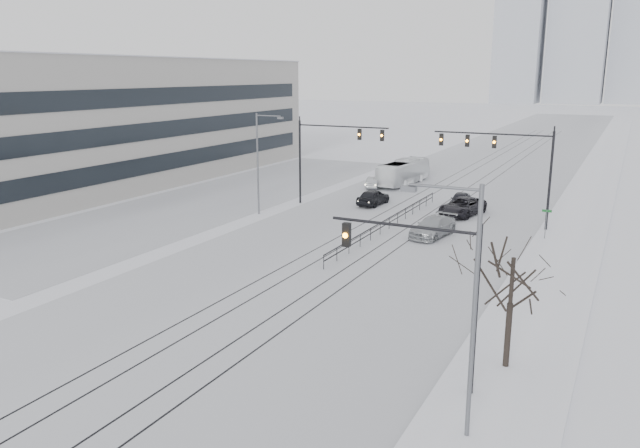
# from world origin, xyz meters

# --- Properties ---
(ground) EXTENTS (500.00, 500.00, 0.00)m
(ground) POSITION_xyz_m (0.00, 0.00, 0.00)
(ground) COLOR silver
(ground) RESTS_ON ground
(road) EXTENTS (22.00, 260.00, 0.02)m
(road) POSITION_xyz_m (0.00, 60.00, 0.01)
(road) COLOR silver
(road) RESTS_ON ground
(sidewalk_east) EXTENTS (5.00, 260.00, 0.16)m
(sidewalk_east) POSITION_xyz_m (13.50, 60.00, 0.08)
(sidewalk_east) COLOR white
(sidewalk_east) RESTS_ON ground
(curb) EXTENTS (0.10, 260.00, 0.12)m
(curb) POSITION_xyz_m (11.05, 60.00, 0.06)
(curb) COLOR gray
(curb) RESTS_ON ground
(parking_strip) EXTENTS (14.00, 60.00, 0.03)m
(parking_strip) POSITION_xyz_m (-20.00, 35.00, 0.01)
(parking_strip) COLOR silver
(parking_strip) RESTS_ON ground
(tram_rails) EXTENTS (5.30, 180.00, 0.01)m
(tram_rails) POSITION_xyz_m (-0.00, 40.00, 0.02)
(tram_rails) COLOR black
(tram_rails) RESTS_ON ground
(office_building) EXTENTS (20.20, 62.20, 14.11)m
(office_building) POSITION_xyz_m (-37.97, 35.00, 7.06)
(office_building) COLOR beige
(office_building) RESTS_ON ground
(skyline) EXTENTS (96.00, 48.00, 72.00)m
(skyline) POSITION_xyz_m (5.02, 273.63, 30.65)
(skyline) COLOR #A0A5AF
(skyline) RESTS_ON ground
(traffic_mast_near) EXTENTS (6.10, 0.37, 7.00)m
(traffic_mast_near) POSITION_xyz_m (10.79, 6.00, 4.56)
(traffic_mast_near) COLOR black
(traffic_mast_near) RESTS_ON ground
(traffic_mast_ne) EXTENTS (9.60, 0.37, 8.00)m
(traffic_mast_ne) POSITION_xyz_m (8.15, 34.99, 5.76)
(traffic_mast_ne) COLOR black
(traffic_mast_ne) RESTS_ON ground
(traffic_mast_nw) EXTENTS (9.10, 0.37, 8.00)m
(traffic_mast_nw) POSITION_xyz_m (-8.52, 36.00, 5.57)
(traffic_mast_nw) COLOR black
(traffic_mast_nw) RESTS_ON ground
(street_light_east) EXTENTS (2.73, 0.25, 9.00)m
(street_light_east) POSITION_xyz_m (12.70, 3.00, 5.21)
(street_light_east) COLOR #595B60
(street_light_east) RESTS_ON ground
(street_light_west) EXTENTS (2.73, 0.25, 9.00)m
(street_light_west) POSITION_xyz_m (-12.20, 30.00, 5.21)
(street_light_west) COLOR #595B60
(street_light_west) RESTS_ON ground
(bare_tree) EXTENTS (4.40, 4.40, 6.10)m
(bare_tree) POSITION_xyz_m (13.20, 9.00, 4.49)
(bare_tree) COLOR black
(bare_tree) RESTS_ON ground
(median_fence) EXTENTS (0.06, 24.00, 1.00)m
(median_fence) POSITION_xyz_m (0.00, 30.00, 0.53)
(median_fence) COLOR black
(median_fence) RESTS_ON ground
(street_sign) EXTENTS (0.70, 0.06, 2.40)m
(street_sign) POSITION_xyz_m (11.80, 32.00, 1.61)
(street_sign) COLOR #595B60
(street_sign) RESTS_ON ground
(sedan_sb_inner) EXTENTS (2.07, 4.62, 1.54)m
(sedan_sb_inner) POSITION_xyz_m (-4.75, 38.27, 0.77)
(sedan_sb_inner) COLOR black
(sedan_sb_inner) RESTS_ON ground
(sedan_sb_outer) EXTENTS (1.92, 3.97, 1.25)m
(sedan_sb_outer) POSITION_xyz_m (-8.05, 46.86, 0.63)
(sedan_sb_outer) COLOR #9FA3A6
(sedan_sb_outer) RESTS_ON ground
(sedan_nb_front) EXTENTS (3.60, 6.03, 1.57)m
(sedan_nb_front) POSITION_xyz_m (4.02, 37.73, 0.78)
(sedan_nb_front) COLOR black
(sedan_nb_front) RESTS_ON ground
(sedan_nb_right) EXTENTS (2.90, 5.48, 1.51)m
(sedan_nb_right) POSITION_xyz_m (3.86, 29.31, 0.76)
(sedan_nb_right) COLOR #A0A3A7
(sedan_nb_right) RESTS_ON ground
(sedan_nb_far) EXTENTS (1.83, 4.02, 1.34)m
(sedan_nb_far) POSITION_xyz_m (2.91, 41.30, 0.67)
(sedan_nb_far) COLOR black
(sedan_nb_far) RESTS_ON ground
(box_truck) EXTENTS (3.20, 10.11, 2.77)m
(box_truck) POSITION_xyz_m (-5.99, 50.47, 1.39)
(box_truck) COLOR white
(box_truck) RESTS_ON ground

